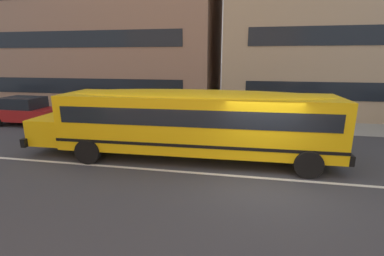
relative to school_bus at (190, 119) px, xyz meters
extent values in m
plane|color=#38383D|center=(2.67, -1.38, -1.60)|extent=(400.00, 400.00, 0.00)
cube|color=gray|center=(2.67, 6.21, -1.60)|extent=(120.00, 3.00, 0.01)
cube|color=silver|center=(2.67, -1.38, -1.60)|extent=(110.00, 0.16, 0.01)
cube|color=yellow|center=(0.23, 0.01, -0.10)|extent=(10.37, 2.60, 2.06)
cube|color=yellow|center=(-5.67, -0.14, -0.62)|extent=(1.55, 2.01, 1.03)
cube|color=black|center=(-6.42, -0.16, -0.97)|extent=(0.24, 2.35, 0.34)
cube|color=black|center=(5.47, 0.13, -0.97)|extent=(0.24, 2.35, 0.34)
cube|color=black|center=(0.23, 0.01, 0.27)|extent=(9.75, 2.62, 0.60)
cube|color=black|center=(0.23, 0.01, -0.71)|extent=(10.39, 2.63, 0.11)
ellipsoid|color=yellow|center=(0.23, 0.01, 0.93)|extent=(9.95, 2.40, 0.34)
cylinder|color=red|center=(-3.10, 1.27, -0.21)|extent=(0.42, 0.42, 0.03)
cylinder|color=black|center=(-3.66, -1.26, -1.14)|extent=(0.94, 0.29, 0.94)
cylinder|color=black|center=(-3.71, 1.08, -1.14)|extent=(0.94, 0.29, 0.94)
cylinder|color=black|center=(4.18, -1.07, -1.14)|extent=(0.94, 0.29, 0.94)
cylinder|color=black|center=(4.12, 1.27, -1.14)|extent=(0.94, 0.29, 0.94)
cube|color=maroon|center=(-10.62, 3.74, -0.95)|extent=(3.94, 1.80, 0.70)
cube|color=black|center=(-10.77, 3.74, -0.28)|extent=(2.24, 1.61, 0.64)
cylinder|color=black|center=(-9.30, 4.56, -1.30)|extent=(0.60, 0.19, 0.60)
cylinder|color=black|center=(-9.35, 2.86, -1.30)|extent=(0.60, 0.19, 0.60)
cylinder|color=black|center=(-11.90, 4.62, -1.30)|extent=(0.60, 0.19, 0.60)
cube|color=#93705B|center=(-10.31, 13.19, 6.40)|extent=(19.84, 10.96, 16.00)
cube|color=black|center=(-10.31, 7.69, 0.32)|extent=(16.67, 0.04, 1.10)
cube|color=black|center=(-10.31, 7.69, 3.52)|extent=(16.67, 0.04, 1.10)
cube|color=tan|center=(10.27, 14.35, 4.80)|extent=(19.45, 13.29, 12.80)
camera|label=1|loc=(1.96, -9.98, 2.26)|focal=25.39mm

